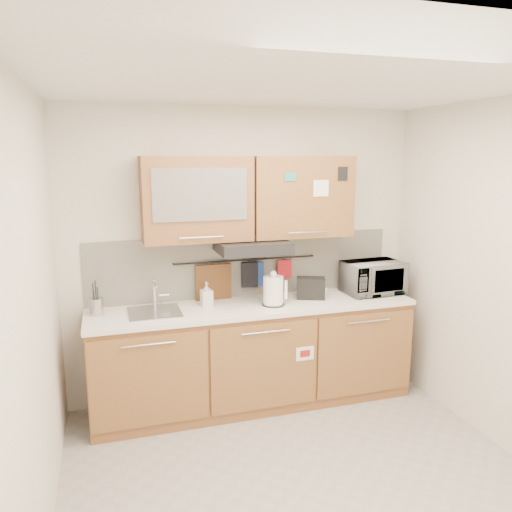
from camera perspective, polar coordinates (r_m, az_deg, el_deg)
floor at (r=3.73m, az=5.60°, el=-24.48°), size 3.20×3.20×0.00m
ceiling at (r=3.05m, az=6.60°, el=19.18°), size 3.20×3.20×0.00m
wall_back at (r=4.53m, az=-1.33°, el=0.16°), size 3.20×0.00×3.20m
wall_left at (r=2.95m, az=-24.24°, el=-7.09°), size 0.00×3.00×3.00m
base_cabinet at (r=4.51m, az=-0.20°, el=-11.80°), size 2.80×0.64×0.88m
countertop at (r=4.34m, az=-0.19°, el=-5.79°), size 2.82×0.62×0.04m
backsplash at (r=4.54m, az=-1.28°, el=-1.10°), size 2.80×0.02×0.56m
upper_cabinets at (r=4.28m, az=-0.78°, el=6.69°), size 1.82×0.37×0.70m
range_hood at (r=4.27m, az=-0.43°, el=1.12°), size 0.60×0.46×0.10m
sink at (r=4.20m, az=-11.51°, el=-6.29°), size 0.42×0.40×0.26m
utensil_rail at (r=4.49m, az=-1.15°, el=-0.46°), size 1.30×0.02×0.02m
utensil_crock at (r=4.23m, az=-17.76°, el=-5.49°), size 0.13×0.13×0.28m
kettle at (r=4.28m, az=2.00°, el=-4.06°), size 0.23×0.22×0.30m
toaster at (r=4.52m, az=6.27°, el=-3.63°), size 0.29×0.23×0.19m
microwave at (r=4.77m, az=13.22°, el=-2.41°), size 0.56×0.40×0.30m
soap_bottle at (r=4.28m, az=-5.67°, el=-4.35°), size 0.10×0.10×0.21m
cutting_board at (r=4.46m, az=-4.86°, el=-3.47°), size 0.32×0.03×0.40m
oven_mitt at (r=4.53m, az=0.03°, el=-2.03°), size 0.13×0.08×0.22m
dark_pouch at (r=4.51m, az=-0.73°, el=-2.15°), size 0.15×0.06×0.23m
pot_holder at (r=4.61m, az=3.26°, el=-1.49°), size 0.14×0.03×0.17m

